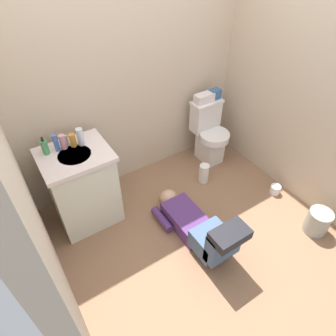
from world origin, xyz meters
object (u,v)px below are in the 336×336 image
at_px(faucet, 67,140).
at_px(tissue_box, 204,98).
at_px(toilet_paper_roll, 275,189).
at_px(soap_dispenser, 45,147).
at_px(toiletry_bag, 215,94).
at_px(paper_towel_roll, 204,173).
at_px(bottle_clear, 80,137).
at_px(bottle_pink, 63,142).
at_px(person_plumber, 198,227).
at_px(bottle_blue, 56,143).
at_px(vanity_cabinet, 83,187).
at_px(toilet, 209,133).
at_px(bottle_amber, 73,140).
at_px(trash_can, 318,222).

height_order(faucet, tissue_box, faucet).
bearing_deg(toilet_paper_roll, soap_dispenser, 155.63).
distance_m(faucet, toiletry_bag, 1.70).
xyz_separation_m(tissue_box, toiletry_bag, (0.15, 0.00, 0.01)).
distance_m(soap_dispenser, paper_towel_roll, 1.71).
bearing_deg(toiletry_bag, faucet, -178.32).
relative_size(toiletry_bag, bottle_clear, 0.76).
distance_m(tissue_box, bottle_pink, 1.60).
height_order(person_plumber, bottle_blue, bottle_blue).
distance_m(soap_dispenser, bottle_pink, 0.15).
height_order(faucet, bottle_blue, bottle_blue).
bearing_deg(soap_dispenser, bottle_clear, -7.46).
height_order(vanity_cabinet, bottle_blue, bottle_blue).
distance_m(toilet, vanity_cabinet, 1.60).
bearing_deg(tissue_box, soap_dispenser, -177.70).
height_order(bottle_amber, toilet_paper_roll, bottle_amber).
bearing_deg(soap_dispenser, bottle_pink, -2.92).
bearing_deg(toilet, toiletry_bag, 40.77).
relative_size(bottle_clear, toilet_paper_roll, 1.47).
xyz_separation_m(vanity_cabinet, person_plumber, (0.76, -0.82, -0.24)).
bearing_deg(bottle_pink, faucet, 34.39).
xyz_separation_m(toilet, bottle_pink, (-1.64, 0.01, 0.52)).
relative_size(person_plumber, bottle_amber, 8.75).
height_order(bottle_pink, toilet_paper_roll, bottle_pink).
bearing_deg(toilet, tissue_box, 116.43).
distance_m(vanity_cabinet, toilet_paper_roll, 2.04).
bearing_deg(toilet_paper_roll, bottle_blue, 154.81).
distance_m(vanity_cabinet, toiletry_bag, 1.75).
bearing_deg(paper_towel_roll, bottle_clear, 165.77).
xyz_separation_m(faucet, soap_dispenser, (-0.19, -0.02, 0.02)).
bearing_deg(tissue_box, trash_can, -81.55).
distance_m(vanity_cabinet, paper_towel_roll, 1.35).
xyz_separation_m(vanity_cabinet, bottle_amber, (0.04, 0.10, 0.46)).
distance_m(faucet, toilet_paper_roll, 2.22).
bearing_deg(paper_towel_roll, bottle_amber, 165.71).
bearing_deg(bottle_pink, toilet_paper_roll, -25.87).
distance_m(bottle_amber, trash_can, 2.39).
bearing_deg(trash_can, soap_dispenser, 143.07).
relative_size(soap_dispenser, bottle_pink, 1.23).
relative_size(bottle_amber, toilet_paper_roll, 1.11).
bearing_deg(faucet, trash_can, -40.14).
bearing_deg(soap_dispenser, tissue_box, 2.30).
relative_size(bottle_pink, bottle_clear, 0.83).
distance_m(faucet, paper_towel_roll, 1.54).
distance_m(faucet, bottle_clear, 0.13).
distance_m(trash_can, toilet_paper_roll, 0.57).
relative_size(trash_can, paper_towel_roll, 1.11).
bearing_deg(toiletry_bag, trash_can, -87.03).
relative_size(bottle_pink, paper_towel_roll, 0.59).
relative_size(toiletry_bag, toilet_paper_roll, 1.13).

